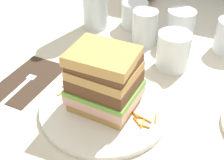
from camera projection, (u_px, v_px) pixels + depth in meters
The scene contains 25 objects.
ground_plane at pixel (107, 107), 0.60m from camera, with size 3.00×3.00×0.00m, color beige.
main_plate at pixel (105, 107), 0.59m from camera, with size 0.26×0.26×0.01m, color white.
sandwich at pixel (104, 80), 0.55m from camera, with size 0.13×0.11×0.13m.
carrot_shred_0 at pixel (68, 93), 0.62m from camera, with size 0.00×0.00×0.03m, color orange.
carrot_shred_1 at pixel (69, 86), 0.63m from camera, with size 0.00×0.00×0.03m, color orange.
carrot_shred_2 at pixel (72, 86), 0.63m from camera, with size 0.00×0.00×0.03m, color orange.
carrot_shred_3 at pixel (76, 93), 0.61m from camera, with size 0.00×0.00×0.03m, color orange.
carrot_shred_4 at pixel (62, 93), 0.62m from camera, with size 0.00×0.00×0.03m, color orange.
carrot_shred_5 at pixel (67, 98), 0.60m from camera, with size 0.00×0.00×0.02m, color orange.
carrot_shred_6 at pixel (75, 87), 0.63m from camera, with size 0.00×0.00×0.03m, color orange.
carrot_shred_7 at pixel (72, 92), 0.62m from camera, with size 0.00×0.00×0.02m, color orange.
carrot_shred_8 at pixel (146, 120), 0.55m from camera, with size 0.00×0.00×0.02m, color orange.
carrot_shred_9 at pixel (142, 124), 0.55m from camera, with size 0.00×0.00×0.02m, color orange.
carrot_shred_10 at pixel (137, 122), 0.55m from camera, with size 0.00×0.00×0.02m, color orange.
carrot_shred_11 at pixel (156, 118), 0.56m from camera, with size 0.00×0.00×0.02m, color orange.
carrot_shred_12 at pixel (135, 114), 0.56m from camera, with size 0.00×0.00×0.02m, color orange.
carrot_shred_13 at pixel (138, 116), 0.56m from camera, with size 0.00×0.00×0.02m, color orange.
carrot_shred_14 at pixel (144, 126), 0.54m from camera, with size 0.00×0.00×0.02m, color orange.
napkin_dark at pixel (29, 79), 0.67m from camera, with size 0.10×0.17×0.00m, color #38281E.
fork at pixel (23, 83), 0.66m from camera, with size 0.02×0.17×0.00m.
knife at pixel (181, 128), 0.55m from camera, with size 0.03×0.20×0.00m.
juice_glass at pixel (173, 52), 0.69m from camera, with size 0.08×0.08×0.09m.
empty_tumbler_0 at pixel (180, 28), 0.77m from camera, with size 0.07×0.07×0.09m, color silver.
empty_tumbler_2 at pixel (135, 15), 0.85m from camera, with size 0.08×0.08×0.08m, color silver.
empty_tumbler_3 at pixel (145, 27), 0.78m from camera, with size 0.07×0.07×0.09m, color silver.
Camera 1 is at (0.21, -0.39, 0.41)m, focal length 48.06 mm.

